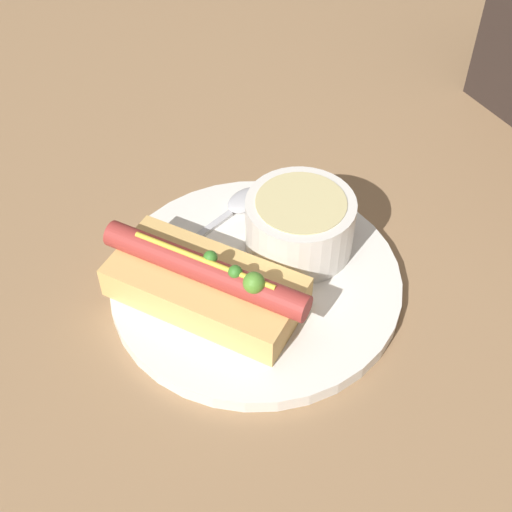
% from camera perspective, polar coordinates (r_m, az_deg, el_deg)
% --- Properties ---
extents(ground_plane, '(4.00, 4.00, 0.00)m').
position_cam_1_polar(ground_plane, '(0.64, 0.00, -2.46)').
color(ground_plane, '#93704C').
extents(dinner_plate, '(0.26, 0.26, 0.01)m').
position_cam_1_polar(dinner_plate, '(0.63, 0.00, -2.07)').
color(dinner_plate, white).
rests_on(dinner_plate, ground_plane).
extents(hot_dog, '(0.18, 0.15, 0.06)m').
position_cam_1_polar(hot_dog, '(0.60, -4.15, -1.97)').
color(hot_dog, '#DBAD60').
rests_on(hot_dog, dinner_plate).
extents(soup_bowl, '(0.10, 0.10, 0.05)m').
position_cam_1_polar(soup_bowl, '(0.63, 3.53, 2.71)').
color(soup_bowl, silver).
rests_on(soup_bowl, dinner_plate).
extents(spoon, '(0.07, 0.16, 0.01)m').
position_cam_1_polar(spoon, '(0.68, -1.91, 3.68)').
color(spoon, '#B7B7BC').
rests_on(spoon, dinner_plate).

